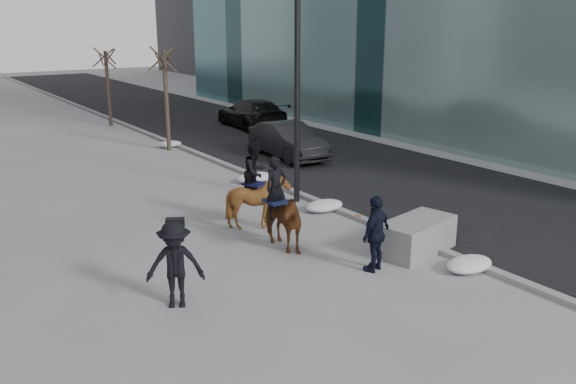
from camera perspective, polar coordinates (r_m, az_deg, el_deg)
ground at (r=14.06m, az=2.76°, el=-7.00°), size 120.00×120.00×0.00m
road at (r=25.74m, az=1.92°, el=3.64°), size 8.00×90.00×0.01m
curb at (r=23.66m, az=-5.96°, el=2.60°), size 0.25×90.00×0.12m
planter at (r=15.09m, az=11.92°, el=-4.04°), size 2.22×1.43×0.82m
car_near at (r=24.81m, az=0.01°, el=4.84°), size 1.84×4.42×1.42m
car_far at (r=31.93m, az=-3.41°, el=7.37°), size 2.50×5.30×1.49m
tree_near at (r=26.49m, az=-11.32°, el=8.84°), size 1.20×1.20×4.70m
tree_far at (r=33.63m, az=-16.50°, el=9.61°), size 1.20×1.20×4.31m
mounted_left at (r=14.85m, az=-0.85°, el=-2.20°), size 0.85×1.79×2.29m
mounted_right at (r=16.37m, az=-2.87°, el=-0.22°), size 1.63×1.72×2.32m
feeder at (r=13.69m, az=8.23°, el=-3.86°), size 1.11×1.01×1.75m
camera_crew at (r=12.09m, az=-10.52°, el=-6.66°), size 1.31×1.12×1.75m
lamppost at (r=18.23m, az=0.76°, el=14.41°), size 0.25×1.10×9.09m
snow_piles at (r=19.45m, az=0.06°, el=0.05°), size 1.33×17.34×0.34m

